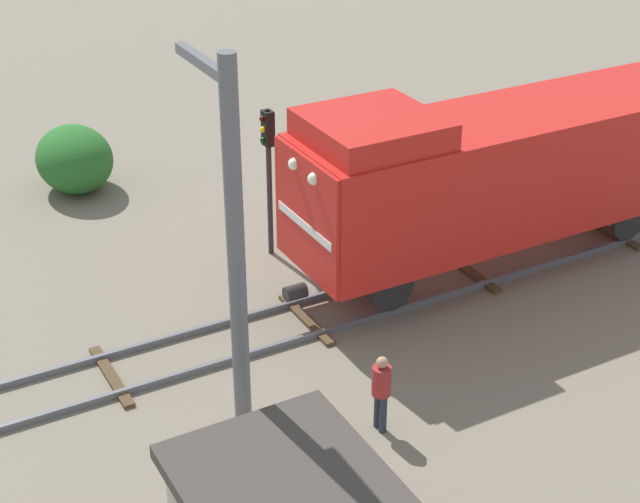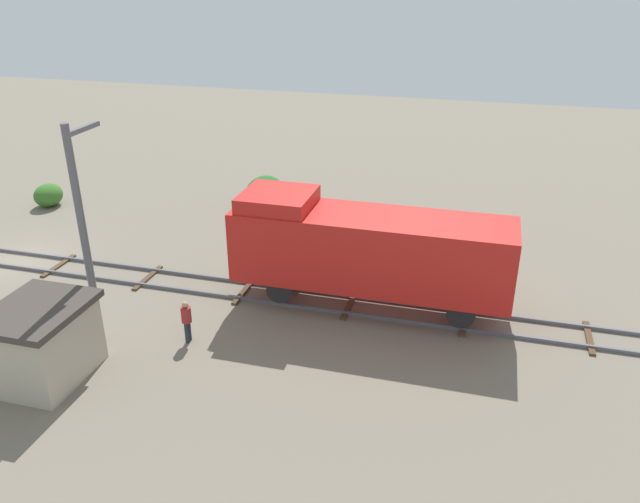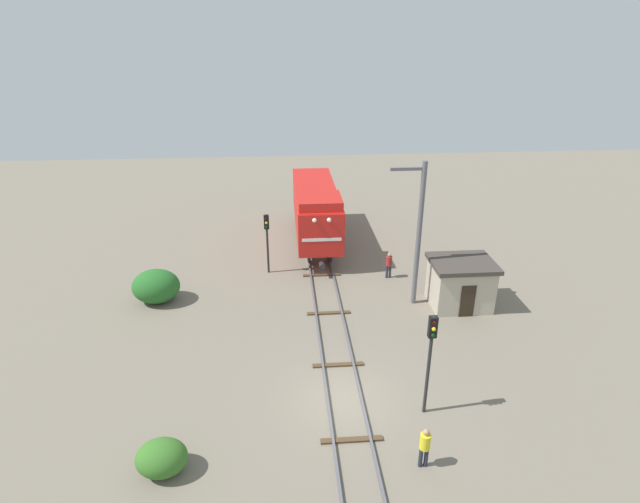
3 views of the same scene
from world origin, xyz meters
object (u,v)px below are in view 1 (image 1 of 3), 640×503
object	(u,v)px
traffic_signal_mid	(268,156)
catenary_mast	(236,295)
locomotive	(499,168)
worker_by_signal	(381,388)

from	to	relation	value
traffic_signal_mid	catenary_mast	size ratio (longest dim) A/B	0.47
catenary_mast	traffic_signal_mid	bearing A→B (deg)	151.16
locomotive	catenary_mast	bearing A→B (deg)	-61.69
locomotive	catenary_mast	size ratio (longest dim) A/B	1.40
traffic_signal_mid	locomotive	bearing A→B (deg)	53.42
worker_by_signal	catenary_mast	size ratio (longest dim) A/B	0.20
locomotive	traffic_signal_mid	xyz separation A→B (m)	(-3.40, -4.58, -0.02)
traffic_signal_mid	worker_by_signal	distance (m)	7.92
locomotive	traffic_signal_mid	world-z (taller)	locomotive
locomotive	worker_by_signal	world-z (taller)	locomotive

